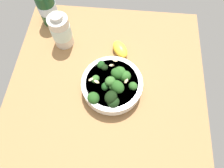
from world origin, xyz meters
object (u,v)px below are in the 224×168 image
(bottle_tall, at_px, (47,7))
(lemon_wedge, at_px, (120,49))
(bottle_short, at_px, (61,31))
(bowl_of_broccoli, at_px, (112,85))

(bottle_tall, bearing_deg, lemon_wedge, -23.96)
(lemon_wedge, relative_size, bottle_short, 0.55)
(bottle_tall, height_order, bottle_short, bottle_tall)
(bottle_short, bearing_deg, lemon_wedge, -7.14)
(lemon_wedge, bearing_deg, bowl_of_broccoli, -95.51)
(bowl_of_broccoli, xyz_separation_m, bottle_tall, (-0.28, 0.29, 0.03))
(lemon_wedge, distance_m, bottle_short, 0.23)
(lemon_wedge, xyz_separation_m, bottle_short, (-0.22, 0.03, 0.05))
(bowl_of_broccoli, distance_m, bottle_short, 0.28)
(bowl_of_broccoli, distance_m, lemon_wedge, 0.16)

